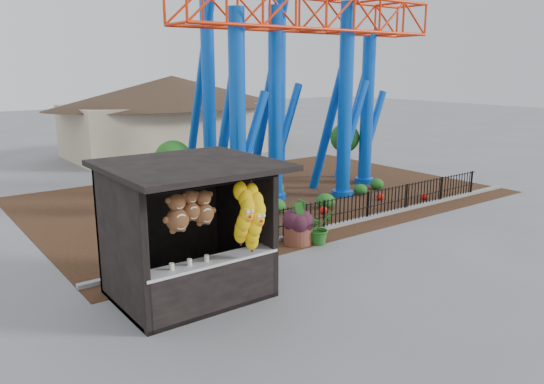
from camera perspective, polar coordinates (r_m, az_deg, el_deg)
ground at (r=13.26m, az=5.32°, el=-9.42°), size 120.00×120.00×0.00m
mulch_bed at (r=21.59m, az=-0.92°, el=-0.34°), size 18.00×12.00×0.02m
curb at (r=17.89m, az=8.48°, el=-3.22°), size 18.00×0.18×0.12m
prize_booth at (r=11.80m, az=-8.48°, el=-4.50°), size 3.50×3.40×3.12m
picket_fence at (r=18.41m, az=10.51°, el=-1.41°), size 12.20×0.06×1.00m
roller_coaster at (r=21.87m, az=1.14°, el=16.82°), size 11.00×6.37×10.82m
terracotta_planter at (r=15.70m, az=2.80°, el=-4.59°), size 1.06×1.06×0.57m
planter_foliage at (r=15.53m, az=2.83°, el=-2.46°), size 0.70×0.70×0.64m
potted_plant at (r=15.71m, az=5.02°, el=-3.78°), size 1.07×0.98×1.01m
landscaping at (r=20.59m, az=3.70°, el=-0.18°), size 8.01×4.50×0.73m
pavilion at (r=32.41m, az=-10.62°, el=9.49°), size 15.00×15.00×4.80m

